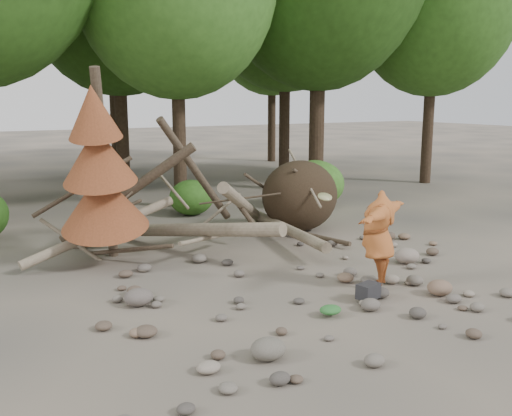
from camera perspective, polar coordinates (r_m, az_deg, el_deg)
ground at (r=11.28m, az=5.36°, el=-8.11°), size 120.00×120.00×0.00m
deadfall_pile at (r=15.55m, az=2.74°, el=0.87°), size 8.55×5.24×3.30m
dead_conifer at (r=12.58m, az=-15.33°, el=3.44°), size 2.06×2.16×4.35m
bush_mid at (r=18.20m, az=-6.49°, el=1.05°), size 1.40×1.40×1.12m
bush_right at (r=19.47m, az=5.90°, el=2.43°), size 2.00×2.00×1.60m
frisbee_thrower at (r=11.30m, az=12.13°, el=-2.92°), size 2.33×1.70×1.87m
backpack at (r=10.76m, az=11.15°, el=-8.45°), size 0.48×0.37×0.28m
cloth_green at (r=9.97m, az=7.45°, el=-10.32°), size 0.39×0.33×0.15m
cloth_orange at (r=10.99m, az=11.30°, el=-8.47°), size 0.33×0.27×0.12m
boulder_front_left at (r=8.38m, az=1.22°, el=-13.90°), size 0.52×0.47×0.31m
boulder_front_right at (r=11.42m, az=17.90°, el=-7.59°), size 0.49×0.44×0.30m
boulder_mid_right at (r=13.34m, az=14.86°, el=-4.64°), size 0.58×0.52×0.35m
boulder_mid_left at (r=10.57m, az=-11.67°, el=-8.72°), size 0.53×0.47×0.32m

